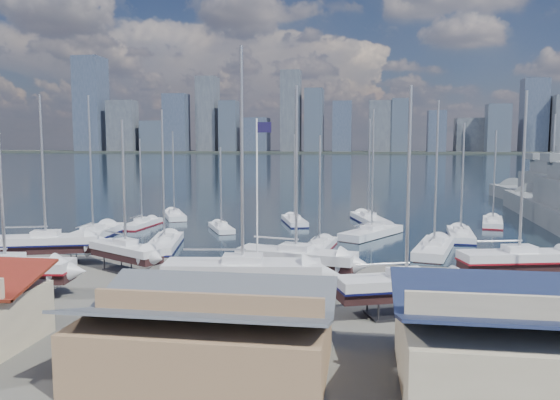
% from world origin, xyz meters
% --- Properties ---
extents(ground, '(1400.00, 1400.00, 0.00)m').
position_xyz_m(ground, '(0.00, -10.00, 0.00)').
color(ground, '#605E59').
rests_on(ground, ground).
extents(water, '(1400.00, 600.00, 0.40)m').
position_xyz_m(water, '(0.00, 300.00, -0.15)').
color(water, '#172435').
rests_on(water, ground).
extents(far_shore, '(1400.00, 80.00, 2.20)m').
position_xyz_m(far_shore, '(0.00, 560.00, 1.10)').
color(far_shore, '#2D332D').
rests_on(far_shore, ground).
extents(skyline, '(639.14, 43.80, 107.69)m').
position_xyz_m(skyline, '(-7.83, 553.76, 39.09)').
color(skyline, '#475166').
rests_on(skyline, far_shore).
extents(shed_grey, '(12.60, 8.40, 4.17)m').
position_xyz_m(shed_grey, '(0.00, -26.00, 2.15)').
color(shed_grey, '#8C6B4C').
rests_on(shed_grey, ground).
extents(shed_blue, '(13.65, 9.45, 4.71)m').
position_xyz_m(shed_blue, '(16.00, -26.00, 2.42)').
color(shed_blue, '#BFB293').
rests_on(shed_blue, ground).
extents(sailboat_cradle_0, '(10.25, 5.60, 15.96)m').
position_xyz_m(sailboat_cradle_0, '(-21.97, -4.62, 2.07)').
color(sailboat_cradle_0, '#2D2D33').
rests_on(sailboat_cradle_0, ground).
extents(sailboat_cradle_1, '(10.12, 4.00, 15.92)m').
position_xyz_m(sailboat_cradle_1, '(-18.75, -15.13, 2.07)').
color(sailboat_cradle_1, '#2D2D33').
rests_on(sailboat_cradle_1, ground).
extents(sailboat_cradle_2, '(8.19, 6.12, 13.52)m').
position_xyz_m(sailboat_cradle_2, '(-13.20, -6.37, 1.95)').
color(sailboat_cradle_2, '#2D2D33').
rests_on(sailboat_cradle_2, ground).
extents(sailboat_cradle_3, '(11.69, 4.61, 18.21)m').
position_xyz_m(sailboat_cradle_3, '(-0.85, -13.93, 2.19)').
color(sailboat_cradle_3, '#2D2D33').
rests_on(sailboat_cradle_3, ground).
extents(sailboat_cradle_4, '(10.21, 4.91, 16.07)m').
position_xyz_m(sailboat_cradle_4, '(2.30, -7.98, 2.08)').
color(sailboat_cradle_4, '#2D2D33').
rests_on(sailboat_cradle_4, ground).
extents(sailboat_cradle_5, '(9.71, 5.65, 15.22)m').
position_xyz_m(sailboat_cradle_5, '(10.57, -15.20, 2.03)').
color(sailboat_cradle_5, '#2D2D33').
rests_on(sailboat_cradle_5, ground).
extents(sailboat_cradle_6, '(10.02, 4.93, 15.64)m').
position_xyz_m(sailboat_cradle_6, '(20.29, -5.59, 2.05)').
color(sailboat_cradle_6, '#2D2D33').
rests_on(sailboat_cradle_6, ground).
extents(sailboat_moored_0, '(4.12, 12.16, 17.90)m').
position_xyz_m(sailboat_moored_0, '(-24.54, 9.40, 0.31)').
color(sailboat_moored_0, black).
rests_on(sailboat_moored_0, water).
extents(sailboat_moored_1, '(2.98, 8.61, 12.64)m').
position_xyz_m(sailboat_moored_1, '(-22.31, 18.83, 0.31)').
color(sailboat_moored_1, black).
rests_on(sailboat_moored_1, water).
extents(sailboat_moored_2, '(6.38, 9.39, 13.89)m').
position_xyz_m(sailboat_moored_2, '(-20.80, 27.67, 0.32)').
color(sailboat_moored_2, black).
rests_on(sailboat_moored_2, water).
extents(sailboat_moored_3, '(5.06, 10.93, 15.77)m').
position_xyz_m(sailboat_moored_3, '(-13.83, 4.91, 0.31)').
color(sailboat_moored_3, black).
rests_on(sailboat_moored_3, water).
extents(sailboat_moored_4, '(5.27, 7.78, 11.51)m').
position_xyz_m(sailboat_moored_4, '(-10.67, 17.26, 0.33)').
color(sailboat_moored_4, black).
rests_on(sailboat_moored_4, water).
extents(sailboat_moored_5, '(5.00, 9.24, 13.31)m').
position_xyz_m(sailboat_moored_5, '(-1.91, 24.65, 0.31)').
color(sailboat_moored_5, black).
rests_on(sailboat_moored_5, water).
extents(sailboat_moored_6, '(3.52, 8.86, 12.89)m').
position_xyz_m(sailboat_moored_6, '(3.09, 6.29, 0.31)').
color(sailboat_moored_6, black).
rests_on(sailboat_moored_6, water).
extents(sailboat_moored_7, '(8.10, 10.82, 16.28)m').
position_xyz_m(sailboat_moored_7, '(8.80, 15.40, 0.32)').
color(sailboat_moored_7, black).
rests_on(sailboat_moored_7, water).
extents(sailboat_moored_8, '(5.59, 10.86, 15.64)m').
position_xyz_m(sailboat_moored_8, '(8.53, 28.05, 0.31)').
color(sailboat_moored_8, black).
rests_on(sailboat_moored_8, water).
extents(sailboat_moored_9, '(5.68, 11.40, 16.58)m').
position_xyz_m(sailboat_moored_9, '(15.11, 6.31, 0.32)').
color(sailboat_moored_9, black).
rests_on(sailboat_moored_9, water).
extents(sailboat_moored_10, '(3.59, 9.93, 14.54)m').
position_xyz_m(sailboat_moored_10, '(19.40, 15.85, 0.31)').
color(sailboat_moored_10, black).
rests_on(sailboat_moored_10, water).
extents(sailboat_moored_11, '(4.51, 9.62, 13.87)m').
position_xyz_m(sailboat_moored_11, '(25.69, 27.43, 0.31)').
color(sailboat_moored_11, black).
rests_on(sailboat_moored_11, water).
extents(naval_ship_west, '(11.17, 46.70, 18.16)m').
position_xyz_m(naval_ship_west, '(40.84, 51.04, 1.66)').
color(naval_ship_west, slate).
rests_on(naval_ship_west, water).
extents(car_a, '(3.51, 5.17, 1.63)m').
position_xyz_m(car_a, '(-4.12, -21.93, 0.82)').
color(car_a, gray).
rests_on(car_a, ground).
extents(car_b, '(4.36, 2.62, 1.36)m').
position_xyz_m(car_b, '(-2.07, -18.25, 0.68)').
color(car_b, gray).
rests_on(car_b, ground).
extents(car_c, '(4.63, 6.35, 1.60)m').
position_xyz_m(car_c, '(-1.49, -19.39, 0.80)').
color(car_c, gray).
rests_on(car_c, ground).
extents(car_d, '(3.33, 5.05, 1.36)m').
position_xyz_m(car_d, '(4.49, -20.72, 0.68)').
color(car_d, gray).
rests_on(car_d, ground).
extents(flagpole, '(1.17, 0.12, 13.35)m').
position_xyz_m(flagpole, '(-0.25, -10.99, 7.78)').
color(flagpole, white).
rests_on(flagpole, ground).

